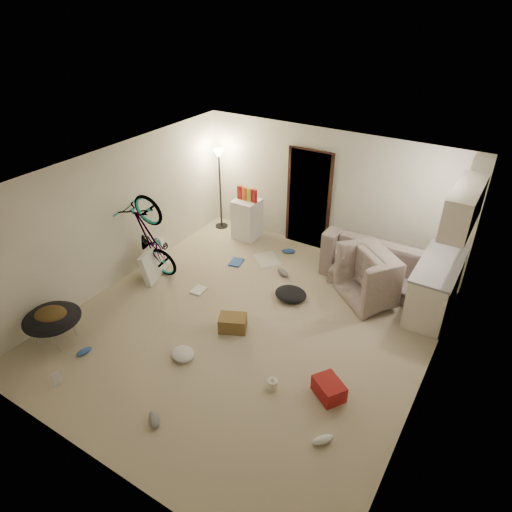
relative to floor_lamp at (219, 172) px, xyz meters
The scene contains 38 objects.
floor 3.81m from the floor_lamp, 47.83° to the right, with size 5.50×6.00×0.02m, color #B6A98C.
ceiling 3.77m from the floor_lamp, 47.83° to the right, with size 5.50×6.00×0.02m, color white.
wall_back 2.43m from the floor_lamp, ahead, with size 5.50×0.02×2.50m, color silver.
wall_front 6.15m from the floor_lamp, 67.02° to the right, with size 5.50×0.02×2.50m, color silver.
wall_left 2.67m from the floor_lamp, 97.74° to the right, with size 0.02×6.00×2.50m, color silver.
wall_right 5.80m from the floor_lamp, 27.18° to the right, with size 0.02×6.00×2.50m, color silver.
doorway 2.05m from the floor_lamp, ahead, with size 0.85×0.10×2.04m, color black.
door_trim 2.04m from the floor_lamp, ahead, with size 0.97×0.04×2.10m, color black.
floor_lamp is the anchor object (origin of this frame).
kitchen_counter 4.95m from the floor_lamp, ahead, with size 0.60×1.50×0.88m, color silver.
counter_top 4.89m from the floor_lamp, ahead, with size 0.64×1.54×0.04m, color gray.
kitchen_uppers 5.04m from the floor_lamp, ahead, with size 0.38×1.40×0.65m, color silver.
sofa 3.97m from the floor_lamp, ahead, with size 2.21×0.86×0.65m, color #3D453C.
armchair 4.18m from the floor_lamp, 10.17° to the right, with size 1.09×0.95×0.71m, color #3D453C.
bicycle 2.48m from the floor_lamp, 87.54° to the right, with size 0.62×1.77×0.93m, color black.
book_asset 5.43m from the floor_lamp, 80.66° to the right, with size 0.16×0.22×0.02m, color maroon.
mini_fridge 1.16m from the floor_lamp, ahead, with size 0.51×0.51×0.86m, color white.
snack_box_0 0.67m from the floor_lamp, ahead, with size 0.10×0.07×0.30m, color maroon.
snack_box_1 0.78m from the floor_lamp, ahead, with size 0.10×0.07×0.30m, color #D4501A.
snack_box_2 0.89m from the floor_lamp, ahead, with size 0.10×0.07×0.30m, color gold.
snack_box_3 1.00m from the floor_lamp, ahead, with size 0.10×0.07×0.30m, color maroon.
saucer_chair 4.63m from the floor_lamp, 88.74° to the right, with size 0.85×0.85×0.61m.
hoodie 4.63m from the floor_lamp, 88.12° to the right, with size 0.48×0.40×0.22m, color #4C381A.
sofa_drape 3.00m from the floor_lamp, ahead, with size 0.56×0.46×0.28m, color black.
tv_box 2.52m from the floor_lamp, 87.51° to the right, with size 0.11×0.88×0.58m, color silver.
drink_case_a 3.83m from the floor_lamp, 51.70° to the right, with size 0.43×0.31×0.25m, color brown.
drink_case_b 5.44m from the floor_lamp, 38.79° to the right, with size 0.43×0.31×0.25m, color maroon.
juicer 5.13m from the floor_lamp, 46.51° to the right, with size 0.14×0.14×0.21m.
newspaper 2.21m from the floor_lamp, 23.55° to the right, with size 0.43×0.56×0.01m, color beige.
book_blue 2.09m from the floor_lamp, 44.38° to the right, with size 0.23×0.32×0.03m, color #2D54A5.
book_white 2.88m from the floor_lamp, 63.91° to the right, with size 0.22×0.28×0.03m, color silver.
shoe_0 2.28m from the floor_lamp, ahead, with size 0.28×0.11×0.10m, color #2D54A5.
shoe_1 2.71m from the floor_lamp, 25.56° to the right, with size 0.30×0.12×0.11m, color slate.
shoe_2 4.74m from the floor_lamp, 81.41° to the right, with size 0.25×0.10×0.09m, color #2D54A5.
shoe_3 5.61m from the floor_lamp, 63.47° to the right, with size 0.29×0.12×0.11m, color slate.
shoe_4 6.09m from the floor_lamp, 42.69° to the right, with size 0.28×0.12×0.10m, color white.
clothes_lump_a 3.35m from the floor_lamp, 31.53° to the right, with size 0.57×0.49×0.18m, color black.
clothes_lump_c 4.45m from the floor_lamp, 62.26° to the right, with size 0.38×0.33×0.12m, color silver.
Camera 1 is at (3.18, -4.87, 4.79)m, focal length 32.00 mm.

